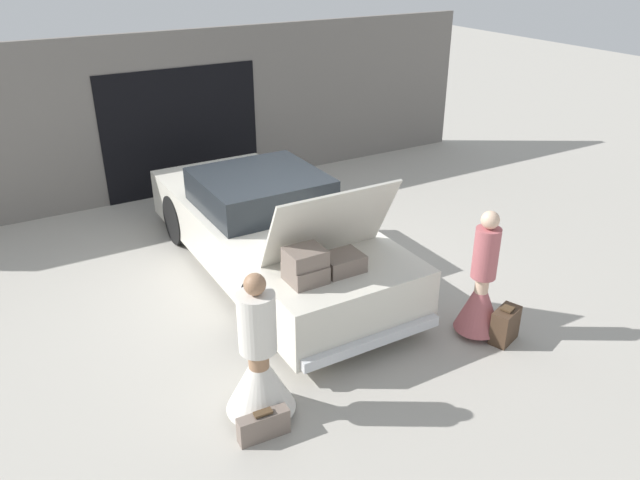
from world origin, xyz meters
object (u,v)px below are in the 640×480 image
at_px(person_left, 259,367).
at_px(suitcase_beside_left_person, 264,425).
at_px(person_right, 481,292).
at_px(suitcase_beside_right_person, 505,325).
at_px(car, 270,230).

bearing_deg(person_left, suitcase_beside_left_person, -21.55).
height_order(person_right, suitcase_beside_right_person, person_right).
bearing_deg(person_right, person_left, 81.59).
distance_m(person_right, suitcase_beside_left_person, 2.92).
distance_m(person_left, suitcase_beside_right_person, 2.96).
height_order(person_right, suitcase_beside_left_person, person_right).
xyz_separation_m(person_left, suitcase_beside_left_person, (-0.12, -0.31, -0.41)).
bearing_deg(person_right, suitcase_beside_left_person, 87.77).
relative_size(suitcase_beside_left_person, suitcase_beside_right_person, 1.12).
xyz_separation_m(person_right, suitcase_beside_left_person, (-2.88, -0.28, -0.42)).
bearing_deg(suitcase_beside_right_person, suitcase_beside_left_person, -179.83).
height_order(car, person_left, car).
bearing_deg(car, suitcase_beside_right_person, -61.70).
bearing_deg(suitcase_beside_right_person, person_left, 174.11).
bearing_deg(suitcase_beside_left_person, suitcase_beside_right_person, 0.17).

